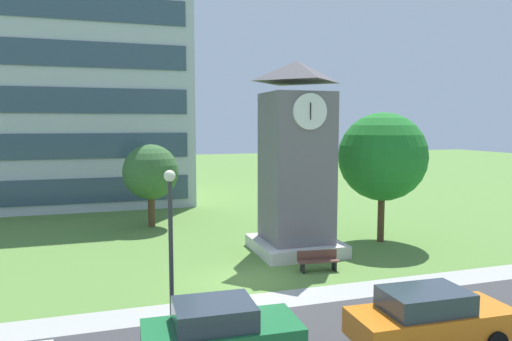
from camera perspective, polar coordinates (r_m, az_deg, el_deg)
name	(u,v)px	position (r m, az deg, el deg)	size (l,w,h in m)	color
ground_plane	(249,281)	(19.59, -0.90, -13.24)	(160.00, 160.00, 0.00)	#567F38
kerb_strip	(267,301)	(17.54, 1.35, -15.54)	(120.00, 1.60, 0.01)	#9E9E99
office_building	(82,67)	(43.32, -20.34, 11.73)	(16.48, 15.30, 22.40)	#B7BCC6
clock_tower	(296,169)	(23.14, 4.92, 0.20)	(4.06, 4.06, 9.38)	slate
park_bench	(318,260)	(20.87, 7.54, -10.77)	(1.84, 0.67, 0.88)	brown
street_lamp	(171,228)	(14.89, -10.33, -6.87)	(0.36, 0.36, 4.94)	#333338
tree_near_tower	(383,157)	(25.97, 15.11, 1.62)	(4.72, 4.72, 6.98)	#513823
tree_by_building	(151,172)	(29.55, -12.66, -0.21)	(3.40, 3.40, 5.12)	#513823
parked_car_green	(220,333)	(13.14, -4.40, -19.01)	(4.22, 2.17, 1.69)	#1E6B38
parked_car_orange	(430,318)	(14.84, 20.31, -16.39)	(4.76, 2.10, 1.69)	orange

